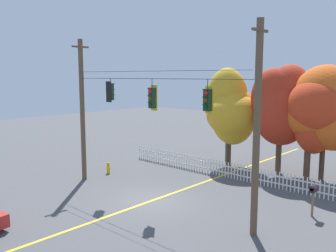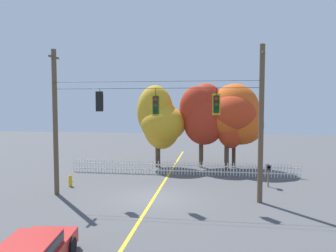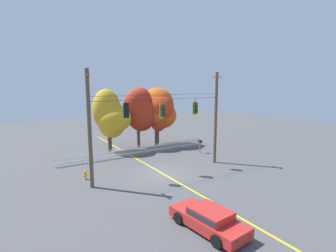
# 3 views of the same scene
# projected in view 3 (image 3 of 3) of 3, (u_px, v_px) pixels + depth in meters

# --- Properties ---
(ground) EXTENTS (80.00, 80.00, 0.00)m
(ground) POSITION_uv_depth(u_px,v_px,m) (162.00, 173.00, 21.83)
(ground) COLOR #4C4C4F
(lane_centerline_stripe) EXTENTS (0.16, 36.00, 0.01)m
(lane_centerline_stripe) POSITION_uv_depth(u_px,v_px,m) (162.00, 173.00, 21.83)
(lane_centerline_stripe) COLOR gold
(lane_centerline_stripe) RESTS_ON ground
(signal_support_span) EXTENTS (11.83, 1.10, 8.40)m
(signal_support_span) POSITION_uv_depth(u_px,v_px,m) (161.00, 122.00, 21.15)
(signal_support_span) COLOR brown
(signal_support_span) RESTS_ON ground
(traffic_signal_eastbound_side) EXTENTS (0.43, 0.38, 1.28)m
(traffic_signal_eastbound_side) POSITION_uv_depth(u_px,v_px,m) (126.00, 110.00, 19.38)
(traffic_signal_eastbound_side) COLOR black
(traffic_signal_southbound_primary) EXTENTS (0.43, 0.38, 1.55)m
(traffic_signal_southbound_primary) POSITION_uv_depth(u_px,v_px,m) (163.00, 111.00, 21.07)
(traffic_signal_southbound_primary) COLOR black
(traffic_signal_westbound_side) EXTENTS (0.43, 0.38, 1.45)m
(traffic_signal_westbound_side) POSITION_uv_depth(u_px,v_px,m) (195.00, 108.00, 22.77)
(traffic_signal_westbound_side) COLOR black
(white_picket_fence) EXTENTS (17.01, 0.06, 0.98)m
(white_picket_fence) POSITION_uv_depth(u_px,v_px,m) (140.00, 150.00, 27.49)
(white_picket_fence) COLOR white
(white_picket_fence) RESTS_ON ground
(autumn_maple_near_fence) EXTENTS (4.08, 3.61, 6.84)m
(autumn_maple_near_fence) POSITION_uv_depth(u_px,v_px,m) (111.00, 116.00, 28.17)
(autumn_maple_near_fence) COLOR #473828
(autumn_maple_near_fence) RESTS_ON ground
(autumn_maple_mid) EXTENTS (3.81, 3.78, 7.00)m
(autumn_maple_mid) POSITION_uv_depth(u_px,v_px,m) (140.00, 110.00, 30.19)
(autumn_maple_mid) COLOR brown
(autumn_maple_mid) RESTS_ON ground
(autumn_oak_far_east) EXTENTS (3.71, 3.67, 6.80)m
(autumn_oak_far_east) POSITION_uv_depth(u_px,v_px,m) (158.00, 109.00, 31.21)
(autumn_oak_far_east) COLOR brown
(autumn_oak_far_east) RESTS_ON ground
(autumn_maple_far_west) EXTENTS (4.79, 3.86, 6.94)m
(autumn_maple_far_west) POSITION_uv_depth(u_px,v_px,m) (158.00, 110.00, 31.66)
(autumn_maple_far_west) COLOR #473828
(autumn_maple_far_west) RESTS_ON ground
(parked_car) EXTENTS (2.24, 4.43, 1.15)m
(parked_car) POSITION_uv_depth(u_px,v_px,m) (209.00, 219.00, 13.26)
(parked_car) COLOR red
(parked_car) RESTS_ON ground
(fire_hydrant) EXTENTS (0.38, 0.22, 0.75)m
(fire_hydrant) POSITION_uv_depth(u_px,v_px,m) (85.00, 175.00, 20.33)
(fire_hydrant) COLOR gold
(fire_hydrant) RESTS_ON ground
(roadside_mailbox) EXTENTS (0.25, 0.44, 1.45)m
(roadside_mailbox) POSITION_uv_depth(u_px,v_px,m) (200.00, 142.00, 28.06)
(roadside_mailbox) COLOR brown
(roadside_mailbox) RESTS_ON ground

